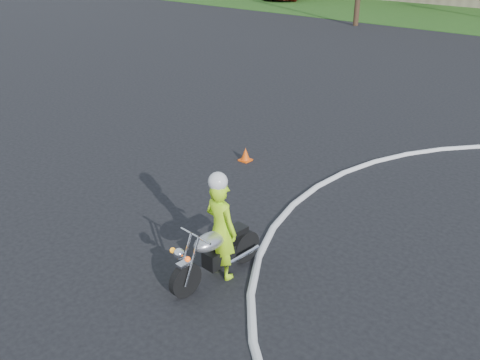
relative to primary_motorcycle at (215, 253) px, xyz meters
The scene contains 2 objects.
primary_motorcycle is the anchor object (origin of this frame).
rider_primary_grp 0.39m from the primary_motorcycle, 90.27° to the left, with size 0.58×0.40×1.67m.
Camera 1 is at (-1.08, -5.29, 4.65)m, focal length 40.00 mm.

